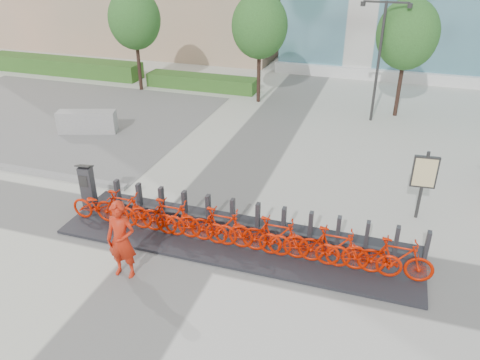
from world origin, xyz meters
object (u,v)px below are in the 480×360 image
(map_sign, at_px, (424,175))
(kiosk, at_px, (87,186))
(bike_0, at_px, (100,206))
(jersey_barrier, at_px, (87,122))
(worker_red, at_px, (121,240))

(map_sign, bearing_deg, kiosk, -169.60)
(bike_0, xyz_separation_m, jersey_barrier, (-4.48, 5.88, -0.10))
(bike_0, height_order, map_sign, map_sign)
(kiosk, bearing_deg, map_sign, 5.57)
(kiosk, bearing_deg, worker_red, -52.18)
(bike_0, distance_m, map_sign, 9.06)
(map_sign, bearing_deg, worker_red, -148.16)
(jersey_barrier, height_order, map_sign, map_sign)
(kiosk, relative_size, map_sign, 0.67)
(kiosk, distance_m, worker_red, 3.59)
(bike_0, relative_size, map_sign, 0.86)
(bike_0, xyz_separation_m, kiosk, (-0.83, 0.64, 0.19))
(bike_0, bearing_deg, worker_red, -134.97)
(worker_red, xyz_separation_m, map_sign, (6.67, 4.91, 0.39))
(bike_0, xyz_separation_m, worker_red, (1.80, -1.80, 0.44))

